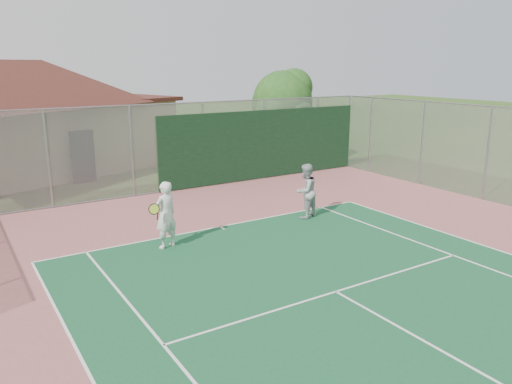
% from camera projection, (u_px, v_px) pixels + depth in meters
% --- Properties ---
extents(back_fence, '(20.08, 0.11, 3.53)m').
position_uv_depth(back_fence, '(205.00, 147.00, 20.53)').
color(back_fence, gray).
rests_on(back_fence, ground).
extents(side_fence_right, '(0.08, 9.00, 3.50)m').
position_uv_depth(side_fence_right, '(422.00, 144.00, 20.93)').
color(side_fence_right, gray).
rests_on(side_fence_right, ground).
extents(clubhouse, '(16.48, 13.43, 6.15)m').
position_uv_depth(clubhouse, '(9.00, 105.00, 23.30)').
color(clubhouse, tan).
rests_on(clubhouse, ground).
extents(tree, '(3.45, 3.26, 4.81)m').
position_uv_depth(tree, '(284.00, 103.00, 24.31)').
color(tree, '#362213').
rests_on(tree, ground).
extents(player_white_front, '(0.99, 0.69, 1.88)m').
position_uv_depth(player_white_front, '(166.00, 215.00, 13.69)').
color(player_white_front, silver).
rests_on(player_white_front, ground).
extents(player_grey_back, '(1.04, 0.90, 1.81)m').
position_uv_depth(player_grey_back, '(306.00, 192.00, 16.42)').
color(player_grey_back, '#A7AAAC').
rests_on(player_grey_back, ground).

